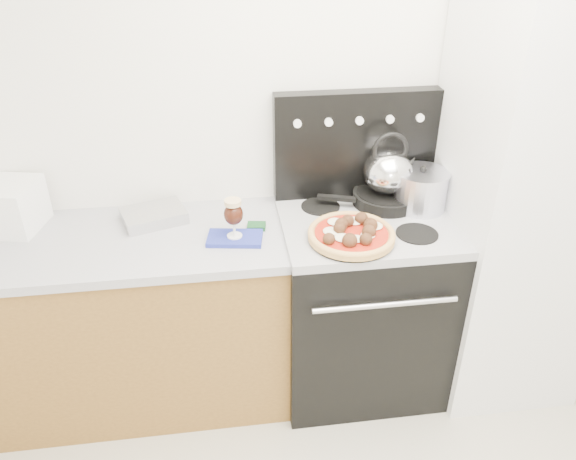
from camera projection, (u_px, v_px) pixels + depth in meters
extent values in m
cube|color=white|center=(337.00, 124.00, 2.60)|extent=(3.50, 0.01, 2.50)
cube|color=brown|center=(129.00, 324.00, 2.63)|extent=(1.45, 0.60, 0.86)
cube|color=#ABABB6|center=(114.00, 243.00, 2.40)|extent=(1.48, 0.63, 0.04)
cube|color=black|center=(360.00, 306.00, 2.73)|extent=(0.76, 0.65, 0.88)
cube|color=#ADADB2|center=(366.00, 224.00, 2.50)|extent=(0.76, 0.65, 0.04)
cube|color=black|center=(355.00, 144.00, 2.60)|extent=(0.76, 0.08, 0.50)
cube|color=silver|center=(519.00, 206.00, 2.54)|extent=(0.64, 0.68, 1.90)
cube|color=silver|center=(154.00, 215.00, 2.51)|extent=(0.32, 0.27, 0.05)
cube|color=#232E99|center=(235.00, 238.00, 2.37)|extent=(0.25, 0.17, 0.02)
cylinder|color=black|center=(351.00, 239.00, 2.34)|extent=(0.37, 0.37, 0.01)
cylinder|color=black|center=(386.00, 198.00, 2.62)|extent=(0.39, 0.39, 0.05)
cylinder|color=silver|center=(420.00, 191.00, 2.55)|extent=(0.29, 0.29, 0.17)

